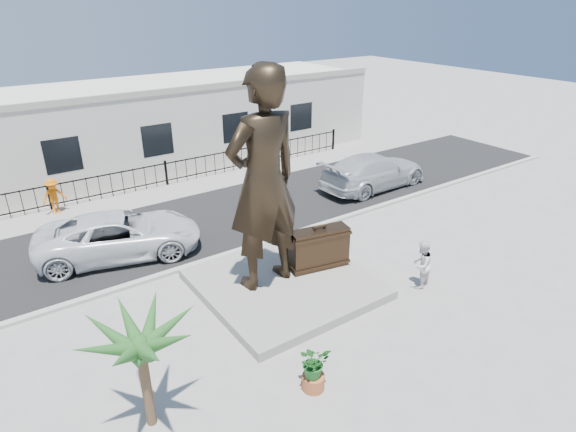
# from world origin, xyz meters

# --- Properties ---
(ground) EXTENTS (100.00, 100.00, 0.00)m
(ground) POSITION_xyz_m (0.00, 0.00, 0.00)
(ground) COLOR #9E9991
(ground) RESTS_ON ground
(street) EXTENTS (40.00, 7.00, 0.01)m
(street) POSITION_xyz_m (0.00, 8.00, 0.01)
(street) COLOR black
(street) RESTS_ON ground
(curb) EXTENTS (40.00, 0.25, 0.12)m
(curb) POSITION_xyz_m (0.00, 4.50, 0.06)
(curb) COLOR #A5A399
(curb) RESTS_ON ground
(far_sidewalk) EXTENTS (40.00, 2.50, 0.02)m
(far_sidewalk) POSITION_xyz_m (0.00, 12.00, 0.01)
(far_sidewalk) COLOR #9E9991
(far_sidewalk) RESTS_ON ground
(plinth) EXTENTS (5.20, 5.20, 0.30)m
(plinth) POSITION_xyz_m (-0.50, 1.50, 0.15)
(plinth) COLOR gray
(plinth) RESTS_ON ground
(fence) EXTENTS (22.00, 0.10, 1.20)m
(fence) POSITION_xyz_m (0.00, 12.80, 0.60)
(fence) COLOR black
(fence) RESTS_ON ground
(building) EXTENTS (28.00, 7.00, 4.40)m
(building) POSITION_xyz_m (0.00, 17.00, 2.20)
(building) COLOR silver
(building) RESTS_ON ground
(statue) EXTENTS (2.64, 1.83, 6.92)m
(statue) POSITION_xyz_m (-1.02, 1.83, 3.76)
(statue) COLOR black
(statue) RESTS_ON plinth
(suitcase) EXTENTS (2.11, 1.04, 1.42)m
(suitcase) POSITION_xyz_m (0.97, 1.54, 1.01)
(suitcase) COLOR black
(suitcase) RESTS_ON plinth
(tourist) EXTENTS (0.96, 0.84, 1.66)m
(tourist) POSITION_xyz_m (3.22, -0.98, 0.83)
(tourist) COLOR silver
(tourist) RESTS_ON ground
(car_white) EXTENTS (6.35, 4.16, 1.62)m
(car_white) POSITION_xyz_m (-4.18, 6.83, 0.82)
(car_white) COLOR silver
(car_white) RESTS_ON street
(car_silver) EXTENTS (5.96, 2.57, 1.71)m
(car_silver) POSITION_xyz_m (8.41, 6.56, 0.87)
(car_silver) COLOR silver
(car_silver) RESTS_ON street
(worker) EXTENTS (1.11, 0.74, 1.60)m
(worker) POSITION_xyz_m (-5.38, 12.28, 0.82)
(worker) COLOR orange
(worker) RESTS_ON far_sidewalk
(palm_tree) EXTENTS (1.80, 1.80, 3.20)m
(palm_tree) POSITION_xyz_m (-6.10, -1.35, 0.00)
(palm_tree) COLOR #204F1D
(palm_tree) RESTS_ON ground
(planter) EXTENTS (0.56, 0.56, 0.40)m
(planter) POSITION_xyz_m (-2.46, -2.61, 0.20)
(planter) COLOR #AD552D
(planter) RESTS_ON ground
(shrub) EXTENTS (0.80, 0.71, 0.84)m
(shrub) POSITION_xyz_m (-2.46, -2.61, 0.82)
(shrub) COLOR #1F5F20
(shrub) RESTS_ON planter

